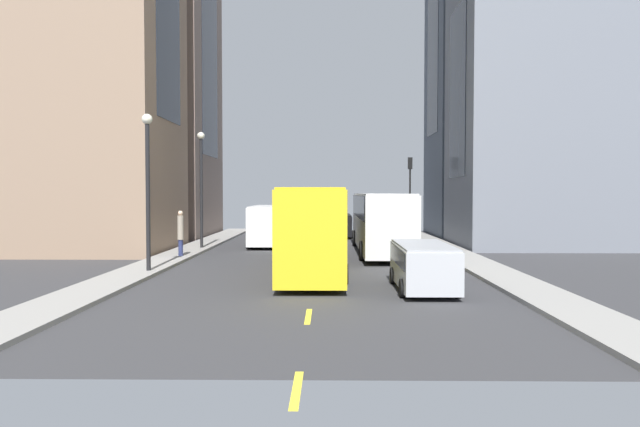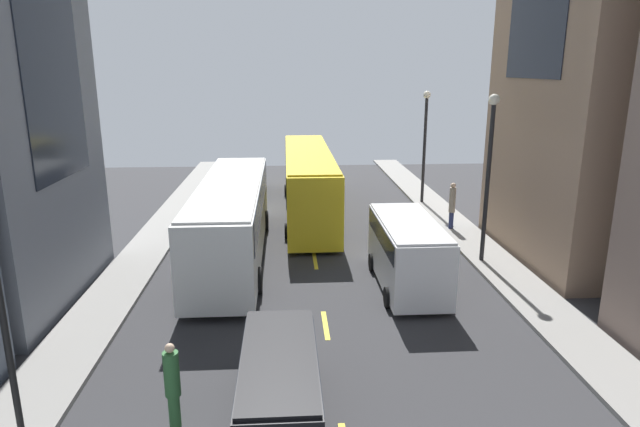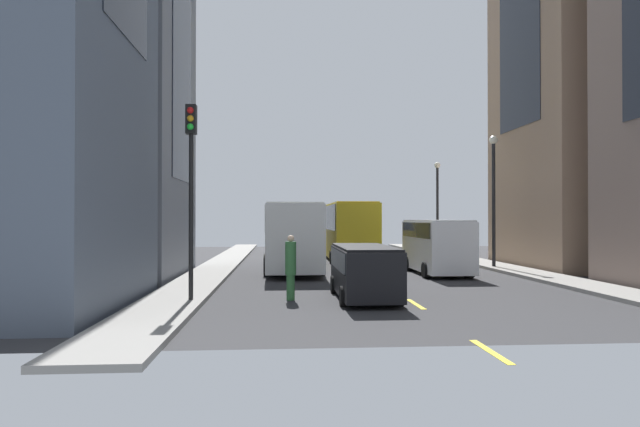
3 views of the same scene
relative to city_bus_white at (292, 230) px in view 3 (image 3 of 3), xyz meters
name	(u,v)px [view 3 (image 3 of 3)]	position (x,y,z in m)	size (l,w,h in m)	color
ground_plane	(352,264)	(3.52, 2.27, -2.01)	(40.96, 40.96, 0.00)	#333335
sidewalk_west	(222,264)	(-3.96, 2.27, -1.93)	(1.99, 44.00, 0.15)	gray
sidewalk_east	(478,262)	(11.01, 2.27, -1.93)	(1.99, 44.00, 0.15)	gray
lane_stripe_0	(491,351)	(3.52, -18.73, -2.00)	(0.16, 2.00, 0.01)	yellow
lane_stripe_1	(416,304)	(3.52, -12.73, -2.00)	(0.16, 2.00, 0.01)	yellow
lane_stripe_2	(380,282)	(3.52, -6.73, -2.00)	(0.16, 2.00, 0.01)	yellow
lane_stripe_3	(360,269)	(3.52, -0.73, -2.00)	(0.16, 2.00, 0.01)	yellow
lane_stripe_4	(346,260)	(3.52, 5.27, -2.00)	(0.16, 2.00, 0.01)	yellow
lane_stripe_5	(337,254)	(3.52, 11.27, -2.00)	(0.16, 2.00, 0.01)	yellow
lane_stripe_6	(329,250)	(3.52, 17.27, -2.00)	(0.16, 2.00, 0.01)	yellow
lane_stripe_7	(324,246)	(3.52, 23.27, -2.00)	(0.16, 2.00, 0.01)	yellow
building_west_1	(75,62)	(-9.92, -3.90, 7.73)	(9.61, 8.23, 19.49)	slate
city_bus_white	(292,230)	(0.00, 0.00, 0.00)	(2.80, 12.95, 3.35)	silver
streetcar_yellow	(344,227)	(3.58, 7.00, 0.12)	(2.70, 14.47, 3.59)	yellow
delivery_van_white	(437,242)	(6.78, -3.75, -0.50)	(2.25, 5.63, 2.58)	white
car_black_0	(364,268)	(2.11, -11.54, -0.98)	(1.91, 4.77, 1.74)	black
car_silver_2	(285,241)	(-0.33, 12.91, -1.05)	(1.98, 4.62, 1.62)	#B7BABF
pedestrian_waiting_curb	(465,239)	(10.59, 3.25, -0.60)	(0.31, 0.31, 2.33)	navy
pedestrian_crossing_mid	(291,266)	(-0.30, -11.58, -0.89)	(0.36, 0.36, 2.10)	#336B38
traffic_light_near_corner	(191,164)	(-3.37, -12.27, 2.29)	(0.32, 0.44, 5.99)	black
streetlamp_near	(437,197)	(10.51, 8.91, 2.18)	(0.44, 0.44, 6.54)	black
streetlamp_far	(494,186)	(10.51, -1.40, 2.35)	(0.44, 0.44, 6.84)	black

